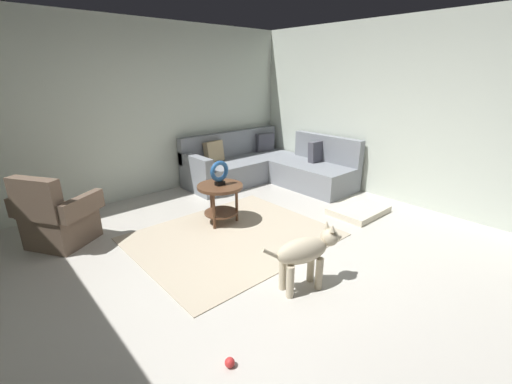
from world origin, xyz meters
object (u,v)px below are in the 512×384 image
object	(u,v)px
dog_bed_mat	(358,210)
dog_toy_ball	(230,362)
torus_sculpture	(219,172)
side_table	(220,194)
sectional_couch	(268,167)
dog	(306,252)
armchair	(57,219)

from	to	relation	value
dog_bed_mat	dog_toy_ball	size ratio (longest dim) A/B	11.19
torus_sculpture	dog_bed_mat	world-z (taller)	torus_sculpture
side_table	torus_sculpture	world-z (taller)	torus_sculpture
sectional_couch	dog	xyz separation A→B (m)	(-1.97, -2.59, 0.09)
dog	dog_toy_ball	size ratio (longest dim) A/B	11.56
dog_bed_mat	dog_toy_ball	xyz separation A→B (m)	(-3.05, -0.91, -0.01)
sectional_couch	armchair	distance (m)	3.48
armchair	side_table	bearing A→B (deg)	33.91
armchair	dog_toy_ball	distance (m)	2.80
armchair	dog_bed_mat	size ratio (longest dim) A/B	1.25
dog_bed_mat	armchair	bearing A→B (deg)	152.04
sectional_couch	dog	size ratio (longest dim) A/B	2.72
sectional_couch	dog_toy_ball	world-z (taller)	sectional_couch
sectional_couch	dog	bearing A→B (deg)	-127.31
sectional_couch	torus_sculpture	world-z (taller)	sectional_couch
dog	armchair	bearing A→B (deg)	-132.21
dog_toy_ball	armchair	bearing A→B (deg)	98.49
dog_toy_ball	torus_sculpture	bearing A→B (deg)	55.27
dog	dog_toy_ball	world-z (taller)	dog
sectional_couch	dog_toy_ball	size ratio (longest dim) A/B	31.46
dog	sectional_couch	bearing A→B (deg)	159.38
side_table	torus_sculpture	bearing A→B (deg)	-90.00
armchair	dog_bed_mat	xyz separation A→B (m)	(3.46, -1.84, -0.28)
sectional_couch	side_table	bearing A→B (deg)	-152.71
armchair	dog	distance (m)	2.91
side_table	dog	bearing A→B (deg)	-99.20
sectional_couch	side_table	world-z (taller)	sectional_couch
side_table	dog	world-z (taller)	dog
sectional_couch	armchair	bearing A→B (deg)	-178.41
torus_sculpture	dog_toy_ball	world-z (taller)	torus_sculpture
torus_sculpture	sectional_couch	bearing A→B (deg)	27.29
torus_sculpture	dog	distance (m)	1.77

